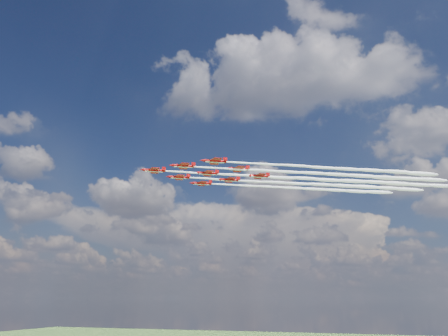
% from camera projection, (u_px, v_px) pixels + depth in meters
% --- Properties ---
extents(jet_lead, '(88.20, 51.80, 2.36)m').
position_uv_depth(jet_lead, '(276.00, 177.00, 169.78)').
color(jet_lead, '#B1090A').
extents(jet_row2_port, '(88.20, 51.80, 2.36)m').
position_uv_depth(jet_row2_port, '(308.00, 173.00, 164.33)').
color(jet_row2_port, '#B1090A').
extents(jet_row2_starb, '(88.20, 51.80, 2.36)m').
position_uv_depth(jet_row2_starb, '(294.00, 183.00, 178.95)').
color(jet_row2_starb, '#B1090A').
extents(jet_row3_port, '(88.20, 51.80, 2.36)m').
position_uv_depth(jet_row3_port, '(342.00, 169.00, 158.88)').
color(jet_row3_port, '#B1090A').
extents(jet_row3_centre, '(88.20, 51.80, 2.36)m').
position_uv_depth(jet_row3_centre, '(325.00, 180.00, 173.50)').
color(jet_row3_centre, '#B1090A').
extents(jet_row3_starb, '(88.20, 51.80, 2.36)m').
position_uv_depth(jet_row3_starb, '(310.00, 189.00, 188.13)').
color(jet_row3_starb, '#B1090A').
extents(jet_row4_port, '(88.20, 51.80, 2.36)m').
position_uv_depth(jet_row4_port, '(357.00, 176.00, 168.05)').
color(jet_row4_port, '#B1090A').
extents(jet_row4_starb, '(88.20, 51.80, 2.36)m').
position_uv_depth(jet_row4_starb, '(339.00, 186.00, 182.67)').
color(jet_row4_starb, '#B1090A').
extents(jet_tail, '(88.20, 51.80, 2.36)m').
position_uv_depth(jet_tail, '(371.00, 182.00, 177.22)').
color(jet_tail, '#B1090A').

